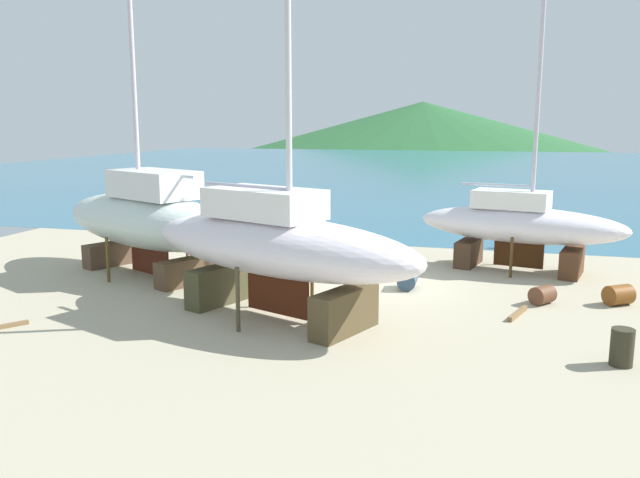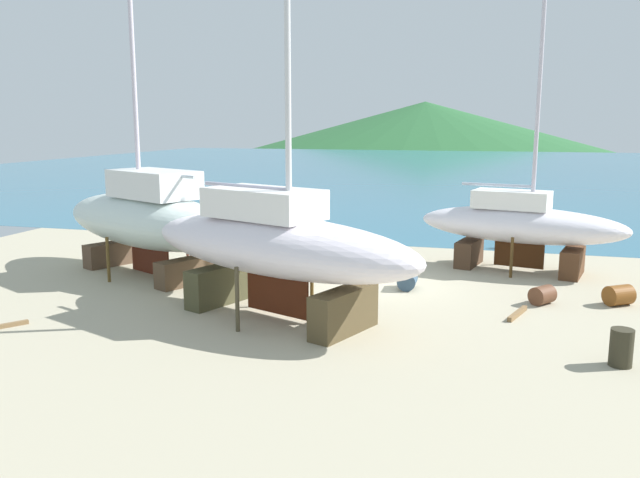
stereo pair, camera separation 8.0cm
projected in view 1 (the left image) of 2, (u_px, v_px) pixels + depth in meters
The scene contains 13 objects.
ground_plane at pixel (373, 306), 20.69m from camera, with size 41.81×41.81×0.00m, color #ACA489.
sea_water at pixel (466, 169), 80.99m from camera, with size 129.54×106.17×0.01m, color #2E6A86.
headland_hill at pixel (422, 142), 188.27m from camera, with size 174.45×174.45×23.50m, color #295F32.
sailboat_far_slipway at pixel (519, 224), 25.42m from camera, with size 8.41×4.26×14.07m.
sailboat_small_center at pixel (149, 219), 24.73m from camera, with size 10.35×7.28×15.20m.
sailboat_large_starboard at pixel (276, 244), 19.17m from camera, with size 10.35×6.57×16.56m.
worker at pixel (527, 230), 30.22m from camera, with size 0.29×0.47×1.66m.
barrel_blue_faded at pixel (407, 280), 22.81m from camera, with size 0.65×0.65×0.87m, color #385168.
barrel_tipped_center at pixel (619, 295), 20.81m from camera, with size 0.66×0.66×0.82m, color brown.
barrel_tar_black at pixel (542, 295), 20.92m from camera, with size 0.61×0.61×0.75m, color brown.
barrel_by_slipway at pixel (622, 347), 15.58m from camera, with size 0.55×0.55×0.93m, color #312E20.
timber_short_cross at pixel (4, 326), 18.47m from camera, with size 1.33×0.13×0.12m, color brown.
timber_long_fore at pixel (518, 313), 19.67m from camera, with size 1.56×0.13×0.15m, color brown.
Camera 1 is at (3.61, -22.76, 5.85)m, focal length 36.02 mm.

